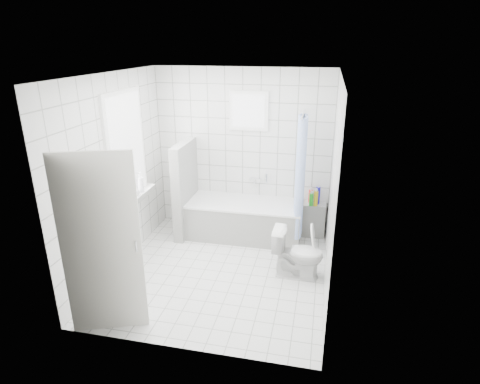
# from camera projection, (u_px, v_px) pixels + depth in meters

# --- Properties ---
(ground) EXTENTS (3.00, 3.00, 0.00)m
(ground) POSITION_uv_depth(u_px,v_px,m) (220.00, 271.00, 5.48)
(ground) COLOR white
(ground) RESTS_ON ground
(ceiling) EXTENTS (3.00, 3.00, 0.00)m
(ceiling) POSITION_uv_depth(u_px,v_px,m) (216.00, 74.00, 4.56)
(ceiling) COLOR white
(ceiling) RESTS_ON ground
(wall_back) EXTENTS (2.80, 0.02, 2.60)m
(wall_back) POSITION_uv_depth(u_px,v_px,m) (243.00, 151.00, 6.39)
(wall_back) COLOR white
(wall_back) RESTS_ON ground
(wall_front) EXTENTS (2.80, 0.02, 2.60)m
(wall_front) POSITION_uv_depth(u_px,v_px,m) (175.00, 235.00, 3.65)
(wall_front) COLOR white
(wall_front) RESTS_ON ground
(wall_left) EXTENTS (0.02, 3.00, 2.60)m
(wall_left) POSITION_uv_depth(u_px,v_px,m) (116.00, 174.00, 5.30)
(wall_left) COLOR white
(wall_left) RESTS_ON ground
(wall_right) EXTENTS (0.02, 3.00, 2.60)m
(wall_right) POSITION_uv_depth(u_px,v_px,m) (332.00, 190.00, 4.75)
(wall_right) COLOR white
(wall_right) RESTS_ON ground
(window_left) EXTENTS (0.01, 0.90, 1.40)m
(window_left) POSITION_uv_depth(u_px,v_px,m) (127.00, 147.00, 5.46)
(window_left) COLOR white
(window_left) RESTS_ON wall_left
(window_back) EXTENTS (0.50, 0.01, 0.50)m
(window_back) POSITION_uv_depth(u_px,v_px,m) (249.00, 111.00, 6.10)
(window_back) COLOR white
(window_back) RESTS_ON wall_back
(window_sill) EXTENTS (0.18, 1.02, 0.08)m
(window_sill) POSITION_uv_depth(u_px,v_px,m) (136.00, 198.00, 5.71)
(window_sill) COLOR white
(window_sill) RESTS_ON wall_left
(door) EXTENTS (0.76, 0.31, 2.00)m
(door) POSITION_uv_depth(u_px,v_px,m) (101.00, 246.00, 4.07)
(door) COLOR silver
(door) RESTS_ON ground
(bathtub) EXTENTS (1.79, 0.77, 0.58)m
(bathtub) POSITION_uv_depth(u_px,v_px,m) (245.00, 219.00, 6.38)
(bathtub) COLOR white
(bathtub) RESTS_ON ground
(partition_wall) EXTENTS (0.15, 0.85, 1.50)m
(partition_wall) POSITION_uv_depth(u_px,v_px,m) (185.00, 189.00, 6.36)
(partition_wall) COLOR white
(partition_wall) RESTS_ON ground
(tiled_ledge) EXTENTS (0.40, 0.24, 0.55)m
(tiled_ledge) POSITION_uv_depth(u_px,v_px,m) (312.00, 219.00, 6.42)
(tiled_ledge) COLOR white
(tiled_ledge) RESTS_ON ground
(toilet) EXTENTS (0.67, 0.40, 0.67)m
(toilet) POSITION_uv_depth(u_px,v_px,m) (298.00, 253.00, 5.27)
(toilet) COLOR white
(toilet) RESTS_ON ground
(curtain_rod) EXTENTS (0.02, 0.80, 0.02)m
(curtain_rod) POSITION_uv_depth(u_px,v_px,m) (303.00, 114.00, 5.59)
(curtain_rod) COLOR silver
(curtain_rod) RESTS_ON wall_back
(shower_curtain) EXTENTS (0.14, 0.48, 1.78)m
(shower_curtain) POSITION_uv_depth(u_px,v_px,m) (299.00, 178.00, 5.79)
(shower_curtain) COLOR #4A71D9
(shower_curtain) RESTS_ON curtain_rod
(tub_faucet) EXTENTS (0.18, 0.06, 0.06)m
(tub_faucet) POSITION_uv_depth(u_px,v_px,m) (255.00, 180.00, 6.47)
(tub_faucet) COLOR silver
(tub_faucet) RESTS_ON wall_back
(sill_bottles) EXTENTS (0.18, 0.67, 0.30)m
(sill_bottles) POSITION_uv_depth(u_px,v_px,m) (133.00, 189.00, 5.58)
(sill_bottles) COLOR white
(sill_bottles) RESTS_ON window_sill
(ledge_bottles) EXTENTS (0.18, 0.19, 0.28)m
(ledge_bottles) POSITION_uv_depth(u_px,v_px,m) (314.00, 197.00, 6.25)
(ledge_bottles) COLOR green
(ledge_bottles) RESTS_ON tiled_ledge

